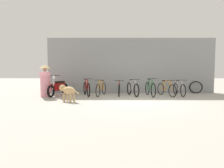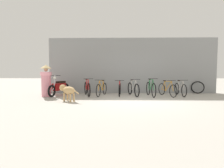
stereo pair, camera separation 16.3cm
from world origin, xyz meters
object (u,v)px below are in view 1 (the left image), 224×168
person_in_robes (45,80)px  bicycle_2 (119,89)px  bicycle_6 (179,89)px  spare_tire_left (196,87)px  bicycle_3 (133,89)px  bicycle_5 (166,89)px  motorcycle (59,87)px  stray_dog (68,90)px  bicycle_0 (87,89)px  bicycle_1 (101,89)px  bicycle_4 (150,89)px

person_in_robes → bicycle_2: bearing=152.1°
bicycle_6 → spare_tire_left: (1.32, 0.95, 0.01)m
person_in_robes → spare_tire_left: size_ratio=2.25×
bicycle_3 → bicycle_5: bicycle_3 is taller
motorcycle → bicycle_2: bearing=103.9°
bicycle_2 → bicycle_3: size_ratio=1.01×
bicycle_3 → bicycle_5: (1.68, -0.12, -0.01)m
bicycle_6 → stray_dog: 5.57m
motorcycle → person_in_robes: (-0.53, -0.35, 0.39)m
stray_dog → bicycle_0: bearing=-71.2°
bicycle_5 → spare_tire_left: bearing=102.6°
bicycle_2 → motorcycle: bearing=-85.4°
person_in_robes → bicycle_1: bearing=152.6°
bicycle_0 → motorcycle: (-1.45, 0.07, 0.07)m
spare_tire_left → bicycle_6: bearing=-144.2°
bicycle_0 → bicycle_6: (4.73, 0.10, -0.02)m
bicycle_2 → person_in_robes: size_ratio=1.08×
bicycle_1 → bicycle_6: (4.00, 0.04, -0.01)m
bicycle_6 → motorcycle: (-6.18, -0.03, 0.09)m
motorcycle → bicycle_3: bearing=102.5°
bicycle_0 → motorcycle: size_ratio=0.82×
person_in_robes → motorcycle: bearing=178.7°
motorcycle → bicycle_1: bearing=102.4°
bicycle_2 → bicycle_4: bicycle_4 is taller
bicycle_1 → spare_tire_left: bearing=114.3°
bicycle_2 → spare_tire_left: (4.40, 0.91, 0.02)m
bicycle_6 → person_in_robes: person_in_robes is taller
bicycle_4 → motorcycle: motorcycle is taller
bicycle_3 → bicycle_5: 1.69m
bicycle_0 → spare_tire_left: bearing=81.3°
bicycle_5 → bicycle_6: (0.71, 0.16, 0.00)m
bicycle_5 → stray_dog: (-4.56, -1.65, 0.11)m
bicycle_0 → spare_tire_left: 6.15m
bicycle_5 → spare_tire_left: size_ratio=2.28×
bicycle_1 → bicycle_2: size_ratio=0.97×
bicycle_3 → person_in_robes: person_in_robes is taller
stray_dog → person_in_robes: person_in_robes is taller
person_in_robes → spare_tire_left: 8.16m
bicycle_0 → bicycle_6: bearing=72.7°
bicycle_3 → spare_tire_left: 3.84m
bicycle_5 → spare_tire_left: (2.03, 1.12, 0.01)m
bicycle_4 → bicycle_1: bearing=-98.5°
bicycle_3 → motorcycle: 3.79m
bicycle_1 → stray_dog: bicycle_1 is taller
person_in_robes → bicycle_3: bearing=150.0°
bicycle_0 → bicycle_5: size_ratio=1.00×
bicycle_0 → bicycle_3: 2.34m
bicycle_1 → stray_dog: (-1.27, -1.77, 0.11)m
bicycle_0 → person_in_robes: (-1.98, -0.28, 0.46)m
bicycle_4 → bicycle_0: bearing=-96.5°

